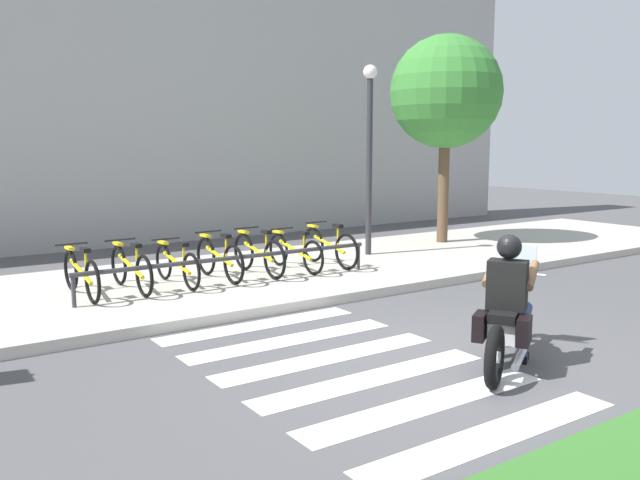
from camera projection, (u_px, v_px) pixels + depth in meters
name	position (u px, v px, depth m)	size (l,w,h in m)	color
ground_plane	(444.00, 360.00, 7.29)	(48.00, 48.00, 0.00)	#4C4C4F
sidewalk	(239.00, 279.00, 11.30)	(24.00, 4.40, 0.15)	#B7B2A8
crosswalk_stripe_0	(494.00, 435.00, 5.42)	(2.80, 0.40, 0.01)	white
crosswalk_stripe_1	(427.00, 403.00, 6.07)	(2.80, 0.40, 0.01)	white
crosswalk_stripe_2	(372.00, 378.00, 6.72)	(2.80, 0.40, 0.01)	white
crosswalk_stripe_3	(328.00, 357.00, 7.38)	(2.80, 0.40, 0.01)	white
crosswalk_stripe_4	(290.00, 340.00, 8.03)	(2.80, 0.40, 0.01)	white
crosswalk_stripe_5	(258.00, 325.00, 8.69)	(2.80, 0.40, 0.01)	white
motorcycle	(508.00, 323.00, 7.12)	(1.97, 1.26, 1.23)	black
rider	(508.00, 291.00, 7.00)	(0.77, 0.72, 1.44)	black
bicycle_0	(81.00, 274.00, 9.58)	(0.48, 1.69, 0.76)	black
bicycle_1	(131.00, 268.00, 9.99)	(0.48, 1.71, 0.76)	black
bicycle_2	(177.00, 265.00, 10.40)	(0.48, 1.65, 0.72)	black
bicycle_3	(219.00, 259.00, 10.81)	(0.48, 1.63, 0.79)	black
bicycle_4	(259.00, 254.00, 11.22)	(0.48, 1.68, 0.79)	black
bicycle_5	(295.00, 252.00, 11.63)	(0.48, 1.69, 0.73)	black
bicycle_6	(329.00, 247.00, 12.04)	(0.48, 1.68, 0.79)	black
bike_rack	(235.00, 259.00, 10.34)	(5.02, 0.07, 0.49)	#333338
street_lamp	(369.00, 143.00, 13.04)	(0.28, 0.28, 3.90)	#2D2D33
tree_near_rack	(446.00, 93.00, 14.59)	(2.49, 2.49, 4.76)	brown
building_backdrop	(123.00, 60.00, 15.34)	(24.00, 1.20, 8.63)	#A0A0A0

